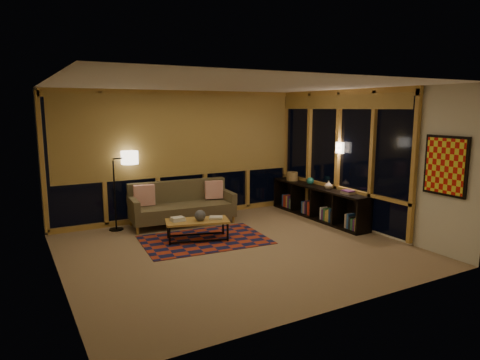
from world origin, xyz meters
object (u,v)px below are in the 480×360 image
coffee_table (197,230)px  sofa (182,204)px  floor_lamp (115,191)px  bookshelf (317,202)px

coffee_table → sofa: bearing=97.6°
coffee_table → floor_lamp: floor_lamp is taller
bookshelf → sofa: bearing=160.6°
coffee_table → bookshelf: 2.88m
sofa → floor_lamp: 1.35m
floor_lamp → bookshelf: bearing=-31.2°
sofa → bookshelf: bearing=-14.7°
bookshelf → coffee_table: bearing=-176.3°
sofa → coffee_table: bearing=-93.6°
sofa → bookshelf: (2.70, -0.95, -0.08)m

